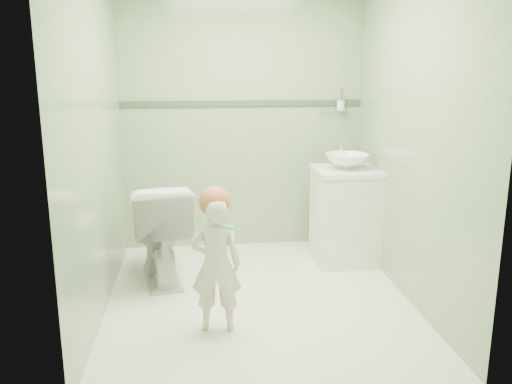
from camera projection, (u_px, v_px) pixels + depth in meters
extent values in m
plane|color=silver|center=(258.00, 298.00, 4.01)|extent=(2.50, 2.50, 0.00)
cube|color=#7CA474|center=(243.00, 120.00, 4.93)|extent=(2.20, 0.04, 2.40)
cube|color=#7CA474|center=(289.00, 175.00, 2.52)|extent=(2.20, 0.04, 2.40)
cube|color=#7CA474|center=(96.00, 141.00, 3.60)|extent=(0.04, 2.50, 2.40)
cube|color=#7CA474|center=(411.00, 136.00, 3.84)|extent=(0.04, 2.50, 2.40)
cube|color=#305037|center=(243.00, 103.00, 4.88)|extent=(2.20, 0.02, 0.05)
cube|color=silver|center=(345.00, 217.00, 4.68)|extent=(0.52, 0.50, 0.80)
cube|color=white|center=(347.00, 171.00, 4.58)|extent=(0.54, 0.52, 0.04)
imported|color=white|center=(347.00, 161.00, 4.56)|extent=(0.37, 0.37, 0.13)
cylinder|color=silver|center=(341.00, 151.00, 4.74)|extent=(0.03, 0.03, 0.18)
cylinder|color=silver|center=(343.00, 143.00, 4.68)|extent=(0.02, 0.12, 0.02)
cylinder|color=silver|center=(334.00, 110.00, 4.95)|extent=(0.26, 0.02, 0.02)
cylinder|color=silver|center=(341.00, 105.00, 4.93)|extent=(0.07, 0.07, 0.09)
cylinder|color=purple|center=(341.00, 97.00, 4.91)|extent=(0.01, 0.01, 0.17)
cylinder|color=#DB3F42|center=(342.00, 97.00, 4.92)|extent=(0.01, 0.01, 0.17)
cylinder|color=#4342DC|center=(340.00, 97.00, 4.91)|extent=(0.01, 0.01, 0.17)
imported|color=white|center=(159.00, 231.00, 4.28)|extent=(0.59, 0.86, 0.81)
imported|color=beige|center=(216.00, 265.00, 3.45)|extent=(0.34, 0.24, 0.90)
sphere|color=#B55E37|center=(215.00, 202.00, 3.37)|extent=(0.20, 0.20, 0.20)
cylinder|color=teal|center=(227.00, 228.00, 3.25)|extent=(0.08, 0.13, 0.06)
cube|color=white|center=(218.00, 219.00, 3.29)|extent=(0.03, 0.03, 0.02)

